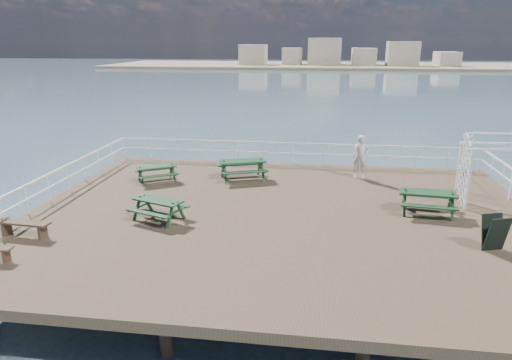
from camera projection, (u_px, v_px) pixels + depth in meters
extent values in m
cube|color=brown|center=(281.00, 217.00, 16.31)|extent=(18.00, 14.00, 0.30)
plane|color=#3B5264|center=(309.00, 109.00, 54.74)|extent=(300.00, 300.00, 0.00)
cube|color=tan|center=(366.00, 66.00, 142.62)|extent=(160.00, 40.00, 0.80)
cube|color=beige|center=(254.00, 54.00, 143.40)|extent=(8.00, 8.00, 6.00)
cube|color=beige|center=(292.00, 56.00, 141.96)|extent=(6.00, 8.00, 5.00)
cube|color=beige|center=(324.00, 51.00, 140.21)|extent=(10.00, 8.00, 8.00)
cube|color=beige|center=(364.00, 57.00, 139.06)|extent=(7.00, 8.00, 5.00)
cube|color=beige|center=(401.00, 53.00, 137.32)|extent=(9.00, 8.00, 7.00)
cube|color=beige|center=(446.00, 59.00, 136.04)|extent=(6.00, 8.00, 4.00)
cylinder|color=brown|center=(141.00, 192.00, 22.86)|extent=(0.36, 0.36, 2.10)
cylinder|color=brown|center=(454.00, 206.00, 20.88)|extent=(0.36, 0.36, 2.10)
cube|color=white|center=(293.00, 143.00, 22.44)|extent=(17.70, 0.07, 0.07)
cube|color=white|center=(293.00, 153.00, 22.59)|extent=(17.70, 0.05, 0.05)
cylinder|color=white|center=(123.00, 148.00, 23.76)|extent=(0.05, 0.05, 1.10)
cube|color=white|center=(47.00, 175.00, 17.12)|extent=(0.07, 13.70, 0.07)
cube|color=white|center=(49.00, 188.00, 17.27)|extent=(0.05, 13.70, 0.05)
cube|color=#13351A|center=(156.00, 167.00, 19.71)|extent=(1.74, 1.41, 0.05)
cube|color=#13351A|center=(154.00, 169.00, 20.27)|extent=(1.53, 1.06, 0.05)
cube|color=#13351A|center=(159.00, 176.00, 19.31)|extent=(1.53, 1.06, 0.05)
cube|color=#13351A|center=(141.00, 175.00, 19.53)|extent=(0.76, 1.17, 0.05)
cube|color=#13351A|center=(172.00, 171.00, 20.06)|extent=(0.76, 1.17, 0.05)
cube|color=#13351A|center=(140.00, 174.00, 19.79)|extent=(0.31, 0.44, 0.80)
cube|color=#13351A|center=(142.00, 177.00, 19.31)|extent=(0.31, 0.44, 0.80)
cube|color=#13351A|center=(171.00, 171.00, 20.31)|extent=(0.31, 0.44, 0.80)
cube|color=#13351A|center=(174.00, 174.00, 19.83)|extent=(0.31, 0.44, 0.80)
cube|color=#13351A|center=(157.00, 177.00, 19.84)|extent=(1.29, 0.83, 0.05)
cube|color=#13351A|center=(242.00, 161.00, 20.05)|extent=(2.14, 1.43, 0.07)
cube|color=#13351A|center=(240.00, 164.00, 20.76)|extent=(1.97, 0.97, 0.06)
cube|color=#13351A|center=(246.00, 172.00, 19.52)|extent=(1.97, 0.97, 0.06)
cube|color=#13351A|center=(224.00, 170.00, 19.97)|extent=(0.65, 1.54, 0.07)
cube|color=#13351A|center=(261.00, 168.00, 20.32)|extent=(0.65, 1.54, 0.07)
cube|color=#13351A|center=(223.00, 169.00, 20.30)|extent=(0.29, 0.57, 0.97)
cube|color=#13351A|center=(225.00, 173.00, 19.68)|extent=(0.29, 0.57, 0.97)
cube|color=#13351A|center=(259.00, 167.00, 20.65)|extent=(0.29, 0.57, 0.97)
cube|color=#13351A|center=(263.00, 171.00, 20.03)|extent=(0.29, 0.57, 0.97)
cube|color=#13351A|center=(243.00, 173.00, 20.21)|extent=(1.69, 0.71, 0.07)
cube|color=#13351A|center=(429.00, 193.00, 16.01)|extent=(1.95, 0.94, 0.06)
cube|color=#13351A|center=(426.00, 195.00, 16.68)|extent=(1.89, 0.47, 0.05)
cube|color=#13351A|center=(429.00, 207.00, 15.52)|extent=(1.89, 0.47, 0.05)
cube|color=#13351A|center=(404.00, 200.00, 16.29)|extent=(0.26, 1.51, 0.06)
cube|color=#13351A|center=(451.00, 203.00, 15.92)|extent=(0.26, 1.51, 0.06)
cube|color=#13351A|center=(404.00, 198.00, 16.60)|extent=(0.14, 0.54, 0.91)
cube|color=#13351A|center=(405.00, 204.00, 16.02)|extent=(0.14, 0.54, 0.91)
cube|color=#13351A|center=(450.00, 202.00, 16.23)|extent=(0.14, 0.54, 0.91)
cube|color=#13351A|center=(452.00, 208.00, 15.65)|extent=(0.14, 0.54, 0.91)
cube|color=#13351A|center=(427.00, 207.00, 16.16)|extent=(1.67, 0.27, 0.06)
cube|color=#13351A|center=(158.00, 200.00, 15.48)|extent=(1.83, 1.21, 0.06)
cube|color=#13351A|center=(169.00, 203.00, 16.04)|extent=(1.69, 0.81, 0.05)
cube|color=#13351A|center=(147.00, 213.00, 15.08)|extent=(1.69, 0.81, 0.05)
cube|color=#13351A|center=(143.00, 205.00, 15.88)|extent=(0.54, 1.32, 0.06)
cube|color=#13351A|center=(175.00, 212.00, 15.24)|extent=(0.54, 1.32, 0.06)
cube|color=#13351A|center=(148.00, 204.00, 16.13)|extent=(0.24, 0.49, 0.83)
cube|color=#13351A|center=(137.00, 209.00, 15.65)|extent=(0.24, 0.49, 0.83)
cube|color=#13351A|center=(181.00, 211.00, 15.50)|extent=(0.24, 0.49, 0.83)
cube|color=#13351A|center=(170.00, 216.00, 15.02)|extent=(0.24, 0.49, 0.83)
cube|color=#13351A|center=(159.00, 213.00, 15.61)|extent=(1.45, 0.59, 0.06)
cube|color=brown|center=(23.00, 223.00, 14.20)|extent=(1.76, 0.55, 0.06)
cube|color=brown|center=(7.00, 228.00, 14.41)|extent=(0.12, 0.37, 0.43)
cube|color=brown|center=(43.00, 232.00, 14.14)|extent=(0.12, 0.37, 0.43)
cube|color=brown|center=(6.00, 255.00, 12.66)|extent=(0.10, 0.32, 0.37)
cube|color=white|center=(469.00, 180.00, 16.34)|extent=(0.09, 0.09, 2.20)
cube|color=white|center=(458.00, 172.00, 17.39)|extent=(0.09, 0.09, 2.20)
cube|color=white|center=(503.00, 150.00, 15.92)|extent=(2.20, 0.18, 0.07)
cube|color=white|center=(490.00, 143.00, 16.97)|extent=(2.20, 0.18, 0.07)
cube|color=white|center=(498.00, 134.00, 16.31)|extent=(2.20, 0.17, 0.06)
cube|color=black|center=(497.00, 235.00, 13.15)|extent=(0.71, 0.47, 1.09)
cube|color=black|center=(492.00, 232.00, 13.36)|extent=(0.71, 0.47, 1.09)
imported|color=silver|center=(361.00, 157.00, 20.17)|extent=(0.74, 0.52, 1.93)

